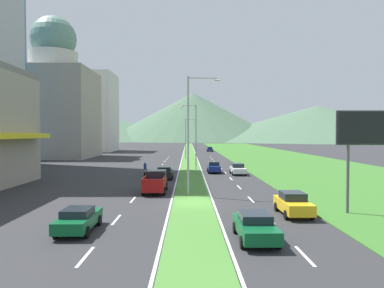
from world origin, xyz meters
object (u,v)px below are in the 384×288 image
(street_lamp_mid, at_px, (194,133))
(car_5, at_px, (78,219))
(car_0, at_px, (165,173))
(car_1, at_px, (238,169))
(street_lamp_near, at_px, (191,128))
(billboard_roadside, at_px, (374,134))
(car_6, at_px, (214,167))
(car_2, at_px, (255,226))
(motorcycle_rider, at_px, (145,170))
(pickup_truck_0, at_px, (155,182))
(car_4, at_px, (210,149))
(car_3, at_px, (293,204))
(street_lamp_far, at_px, (187,136))

(street_lamp_mid, distance_m, car_5, 36.89)
(car_0, xyz_separation_m, car_1, (9.92, 4.94, -0.02))
(street_lamp_near, relative_size, car_5, 2.51)
(billboard_roadside, bearing_deg, car_6, 109.30)
(car_2, distance_m, car_6, 33.20)
(street_lamp_mid, height_order, billboard_roadside, street_lamp_mid)
(car_0, xyz_separation_m, car_5, (-3.43, -24.27, -0.07))
(car_6, bearing_deg, car_5, -17.89)
(car_0, xyz_separation_m, motorcycle_rider, (-2.94, 4.00, -0.05))
(car_5, relative_size, pickup_truck_0, 0.81)
(car_2, relative_size, car_4, 0.98)
(car_1, distance_m, car_2, 31.17)
(street_lamp_mid, relative_size, pickup_truck_0, 1.91)
(billboard_roadside, height_order, car_6, billboard_roadside)
(street_lamp_mid, xyz_separation_m, car_3, (6.36, -31.69, -5.02))
(car_2, xyz_separation_m, motorcycle_rider, (-9.49, 30.04, -0.00))
(car_3, xyz_separation_m, car_6, (-3.60, 27.33, 0.00))
(car_1, bearing_deg, car_4, 179.99)
(pickup_truck_0, bearing_deg, car_2, -156.91)
(street_lamp_far, height_order, pickup_truck_0, street_lamp_far)
(street_lamp_near, height_order, street_lamp_mid, street_lamp_near)
(car_1, relative_size, car_6, 1.10)
(car_5, bearing_deg, pickup_truck_0, -12.71)
(street_lamp_mid, relative_size, car_1, 2.23)
(car_1, relative_size, pickup_truck_0, 0.85)
(car_2, relative_size, car_3, 1.05)
(car_2, bearing_deg, street_lamp_near, -166.50)
(billboard_roadside, distance_m, car_1, 26.01)
(street_lamp_mid, bearing_deg, street_lamp_far, 93.06)
(street_lamp_far, height_order, car_4, street_lamp_far)
(street_lamp_mid, bearing_deg, car_6, -57.67)
(street_lamp_mid, bearing_deg, car_3, -78.64)
(car_6, distance_m, motorcycle_rider, 10.15)
(car_1, relative_size, car_2, 1.02)
(car_5, height_order, motorcycle_rider, motorcycle_rider)
(car_0, bearing_deg, car_2, -165.88)
(car_0, bearing_deg, car_1, -63.53)
(car_6, bearing_deg, car_0, -43.16)
(car_0, xyz_separation_m, car_3, (10.31, -20.17, 0.01))
(car_2, bearing_deg, street_lamp_mid, -176.04)
(car_5, bearing_deg, car_2, -100.10)
(car_3, xyz_separation_m, pickup_truck_0, (-10.56, 10.06, 0.18))
(car_1, distance_m, car_6, 3.90)
(car_0, height_order, car_5, car_0)
(street_lamp_mid, height_order, car_0, street_lamp_mid)
(car_2, xyz_separation_m, pickup_truck_0, (-6.79, 15.93, 0.24))
(street_lamp_near, distance_m, car_0, 13.81)
(car_1, xyz_separation_m, pickup_truck_0, (-10.16, -15.05, 0.21))
(street_lamp_near, height_order, car_3, street_lamp_near)
(car_2, xyz_separation_m, car_4, (3.38, 95.94, 0.00))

